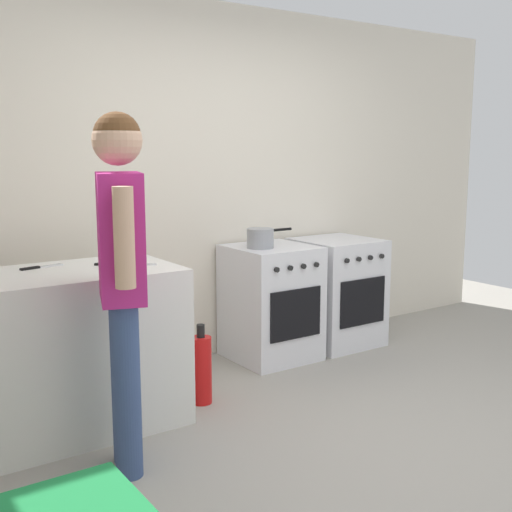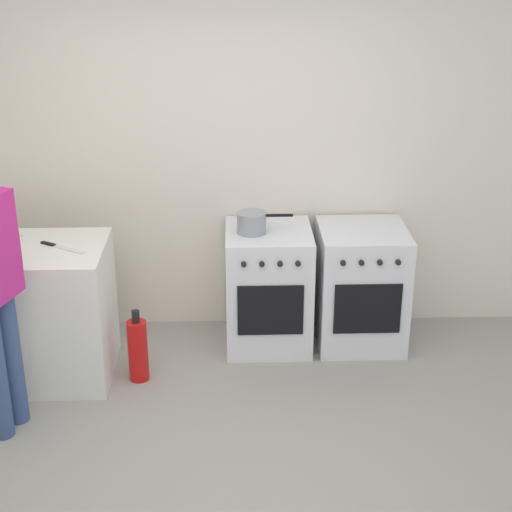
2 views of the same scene
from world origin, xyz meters
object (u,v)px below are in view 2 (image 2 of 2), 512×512
at_px(oven_right, 361,286).
at_px(knife_bread, 61,247).
at_px(fire_extinguisher, 138,350).
at_px(pot, 252,223).
at_px(knife_utility, 1,237).
at_px(oven_left, 268,287).

bearing_deg(oven_right, knife_bread, -168.95).
bearing_deg(fire_extinguisher, pot, 30.73).
height_order(oven_right, knife_utility, knife_utility).
distance_m(oven_right, knife_utility, 2.44).
relative_size(oven_right, knife_utility, 3.39).
height_order(knife_utility, knife_bread, same).
relative_size(pot, fire_extinguisher, 0.75).
distance_m(oven_right, fire_extinguisher, 1.60).
xyz_separation_m(pot, knife_utility, (-1.62, -0.18, -0.02)).
distance_m(pot, knife_utility, 1.63).
bearing_deg(knife_utility, pot, 6.21).
height_order(oven_left, knife_bread, knife_bread).
relative_size(pot, knife_utility, 1.50).
xyz_separation_m(oven_right, pot, (-0.76, -0.03, 0.50)).
relative_size(oven_left, knife_utility, 3.39).
bearing_deg(pot, knife_utility, -173.79).
distance_m(pot, knife_bread, 1.25).
xyz_separation_m(knife_utility, fire_extinguisher, (0.87, -0.27, -0.69)).
height_order(oven_left, fire_extinguisher, oven_left).
distance_m(oven_right, knife_bread, 2.06).
xyz_separation_m(oven_right, knife_utility, (-2.38, -0.21, 0.48)).
relative_size(knife_utility, knife_bread, 0.80).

